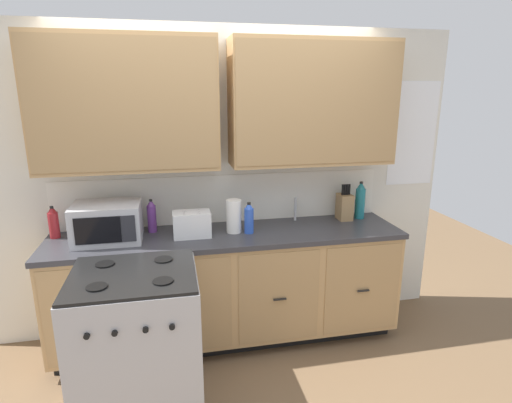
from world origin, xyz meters
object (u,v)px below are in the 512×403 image
(stove_range, at_px, (138,342))
(bottle_blue, at_px, (249,218))
(paper_towel_roll, at_px, (234,216))
(bottle_violet, at_px, (152,216))
(microwave, at_px, (107,222))
(bottle_teal, at_px, (360,200))
(bottle_red, at_px, (54,222))
(toaster, at_px, (192,224))
(knife_block, at_px, (345,206))

(stove_range, distance_m, bottle_blue, 1.18)
(paper_towel_roll, relative_size, bottle_violet, 0.99)
(microwave, bearing_deg, bottle_teal, 3.93)
(bottle_violet, relative_size, bottle_teal, 0.81)
(microwave, height_order, bottle_violet, microwave)
(stove_range, bearing_deg, bottle_red, 128.05)
(bottle_violet, relative_size, bottle_blue, 1.07)
(bottle_red, bearing_deg, bottle_blue, -7.46)
(bottle_blue, bearing_deg, bottle_teal, 10.46)
(toaster, relative_size, bottle_violet, 1.07)
(knife_block, height_order, paper_towel_roll, knife_block)
(stove_range, distance_m, toaster, 0.92)
(paper_towel_roll, height_order, bottle_teal, bottle_teal)
(knife_block, relative_size, bottle_teal, 0.96)
(bottle_violet, xyz_separation_m, bottle_red, (-0.71, 0.01, -0.01))
(stove_range, xyz_separation_m, bottle_teal, (1.84, 0.79, 0.62))
(bottle_violet, bearing_deg, bottle_teal, 0.20)
(bottle_teal, bearing_deg, microwave, -176.07)
(toaster, bearing_deg, knife_block, 7.10)
(bottle_violet, bearing_deg, stove_range, -96.81)
(knife_block, xyz_separation_m, bottle_blue, (-0.87, -0.18, 0.00))
(toaster, bearing_deg, bottle_blue, -2.13)
(stove_range, xyz_separation_m, microwave, (-0.22, 0.65, 0.60))
(toaster, distance_m, bottle_red, 1.03)
(toaster, bearing_deg, bottle_teal, 6.71)
(microwave, relative_size, bottle_teal, 1.49)
(bottle_red, relative_size, bottle_blue, 1.00)
(microwave, relative_size, bottle_red, 1.96)
(bottle_blue, bearing_deg, knife_block, 11.64)
(toaster, xyz_separation_m, bottle_violet, (-0.30, 0.16, 0.03))
(stove_range, height_order, paper_towel_roll, paper_towel_roll)
(knife_block, distance_m, bottle_red, 2.31)
(microwave, height_order, toaster, microwave)
(knife_block, distance_m, bottle_teal, 0.15)
(microwave, height_order, knife_block, knife_block)
(microwave, xyz_separation_m, bottle_teal, (2.05, 0.14, 0.02))
(toaster, height_order, paper_towel_roll, paper_towel_roll)
(toaster, relative_size, bottle_teal, 0.87)
(toaster, height_order, bottle_violet, bottle_violet)
(microwave, xyz_separation_m, toaster, (0.61, -0.03, -0.04))
(stove_range, distance_m, bottle_violet, 0.98)
(stove_range, xyz_separation_m, bottle_violet, (0.09, 0.78, 0.59))
(paper_towel_roll, distance_m, bottle_red, 1.35)
(microwave, height_order, bottle_teal, bottle_teal)
(bottle_red, xyz_separation_m, bottle_blue, (1.45, -0.19, -0.00))
(bottle_violet, distance_m, bottle_teal, 1.74)
(microwave, bearing_deg, knife_block, 3.98)
(stove_range, bearing_deg, toaster, 57.62)
(microwave, distance_m, knife_block, 1.91)
(bottle_violet, height_order, bottle_teal, bottle_teal)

